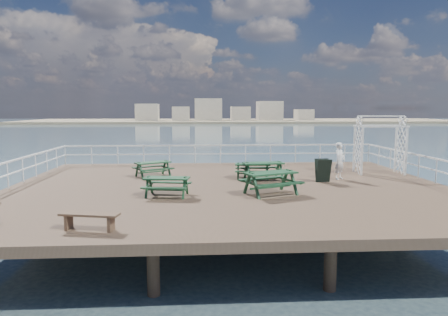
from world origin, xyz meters
TOP-DOWN VIEW (x-y plane):
  - ground at (0.00, 0.00)m, footprint 18.00×14.00m
  - sea_backdrop at (12.54, 134.07)m, footprint 300.00×300.00m
  - railing at (-0.07, 2.57)m, footprint 17.77×13.76m
  - picnic_table_a at (-3.39, 2.47)m, footprint 2.05×1.93m
  - picnic_table_b at (1.21, 1.70)m, footprint 1.71×1.43m
  - picnic_table_c at (1.66, 1.40)m, footprint 1.96×1.65m
  - picnic_table_d at (-2.39, -1.79)m, footprint 1.79×1.52m
  - picnic_table_e at (1.44, -1.71)m, footprint 2.39×2.18m
  - flat_bench_far at (-4.09, -5.80)m, footprint 1.62×0.68m
  - trellis_arbor at (7.60, 2.75)m, footprint 2.36×1.37m
  - sandwich_board at (4.13, 0.60)m, footprint 0.65×0.51m
  - person at (5.09, 1.25)m, footprint 0.72×0.70m

SIDE VIEW (x-z plane):
  - sea_backdrop at x=12.54m, z-range -5.11..4.09m
  - ground at x=0.00m, z-range -0.30..0.00m
  - flat_bench_far at x=-4.09m, z-range 0.11..0.57m
  - picnic_table_b at x=1.21m, z-range 0.11..0.88m
  - sandwich_board at x=4.13m, z-range -0.01..1.01m
  - picnic_table_d at x=-2.39m, z-range 0.11..0.90m
  - picnic_table_a at x=-3.39m, z-range 0.11..0.90m
  - picnic_table_c at x=1.66m, z-range 0.12..1.00m
  - picnic_table_e at x=1.44m, z-range 0.13..1.08m
  - person at x=5.09m, z-range 0.00..1.66m
  - railing at x=-0.07m, z-range 0.32..1.42m
  - trellis_arbor at x=7.60m, z-range -0.16..2.68m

